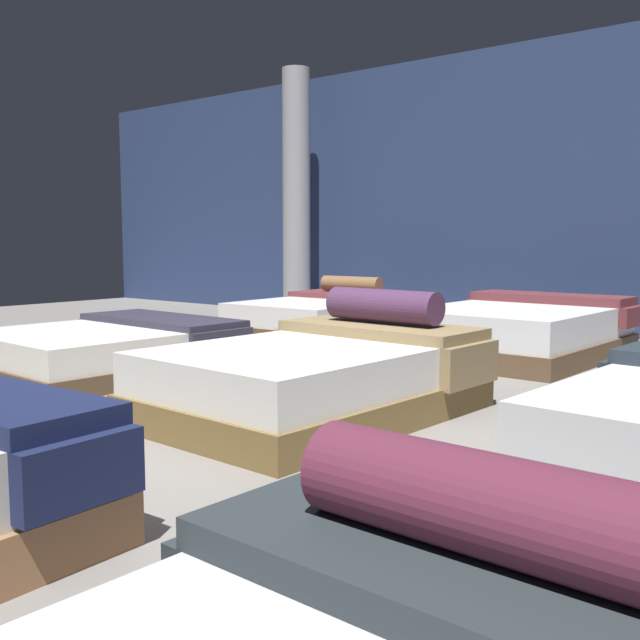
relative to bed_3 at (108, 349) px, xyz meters
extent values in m
cube|color=gray|center=(2.36, -0.38, -0.20)|extent=(18.00, 18.00, 0.02)
cube|color=navy|center=(2.36, 5.06, 1.56)|extent=(18.00, 0.06, 3.50)
cube|color=#192146|center=(3.16, -2.32, 0.15)|extent=(0.10, 0.47, 0.23)
cube|color=#2B3438|center=(4.76, -2.34, 0.22)|extent=(1.62, 0.55, 0.08)
cube|color=#2B3438|center=(3.94, -2.32, 0.06)|extent=(0.10, 0.50, 0.23)
cylinder|color=#63273D|center=(4.76, -2.29, 0.37)|extent=(1.15, 0.25, 0.22)
cube|color=#503C28|center=(0.00, -0.04, -0.12)|extent=(1.74, 1.98, 0.15)
cube|color=white|center=(0.00, -0.04, 0.06)|extent=(1.68, 1.92, 0.22)
cube|color=#302D3E|center=(0.02, 0.56, 0.20)|extent=(1.66, 0.72, 0.06)
cube|color=#302D3E|center=(-0.80, 0.60, 0.04)|extent=(0.08, 0.66, 0.28)
cube|color=#302D3E|center=(0.85, 0.52, 0.04)|extent=(0.08, 0.66, 0.28)
cube|color=brown|center=(2.36, -0.13, -0.09)|extent=(1.52, 2.13, 0.20)
cube|color=white|center=(2.36, -0.13, 0.14)|extent=(1.46, 2.07, 0.25)
cube|color=olive|center=(2.39, 0.57, 0.30)|extent=(1.43, 0.67, 0.07)
cube|color=olive|center=(1.67, 0.61, 0.13)|extent=(0.10, 0.61, 0.27)
cube|color=olive|center=(3.11, 0.54, 0.13)|extent=(0.10, 0.61, 0.27)
cylinder|color=#482A4A|center=(2.40, 0.61, 0.46)|extent=(0.88, 0.27, 0.23)
cube|color=#242F38|center=(4.05, 0.60, 0.14)|extent=(0.11, 0.65, 0.26)
cube|color=brown|center=(-0.07, 2.94, -0.11)|extent=(1.50, 2.01, 0.17)
cube|color=white|center=(-0.07, 2.94, 0.10)|extent=(1.44, 1.95, 0.24)
cube|color=brown|center=(-0.08, 3.56, 0.25)|extent=(1.45, 0.72, 0.06)
cube|color=brown|center=(-0.81, 3.54, 0.08)|extent=(0.08, 0.68, 0.27)
cube|color=brown|center=(0.64, 3.58, 0.08)|extent=(0.08, 0.68, 0.27)
cylinder|color=olive|center=(-0.08, 3.58, 0.39)|extent=(0.82, 0.21, 0.19)
cube|color=brown|center=(2.36, 2.93, -0.10)|extent=(1.66, 2.15, 0.19)
cube|color=white|center=(2.36, 2.93, 0.14)|extent=(1.60, 2.09, 0.28)
cube|color=brown|center=(2.38, 3.70, 0.33)|extent=(1.60, 0.56, 0.09)
cube|color=brown|center=(1.56, 3.72, 0.19)|extent=(0.10, 0.52, 0.19)
cube|color=brown|center=(3.19, 3.67, 0.19)|extent=(0.10, 0.52, 0.19)
cylinder|color=#99999E|center=(-1.64, 4.36, 1.56)|extent=(0.39, 0.39, 3.50)
camera|label=1|loc=(5.29, -3.67, 0.92)|focal=41.41mm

